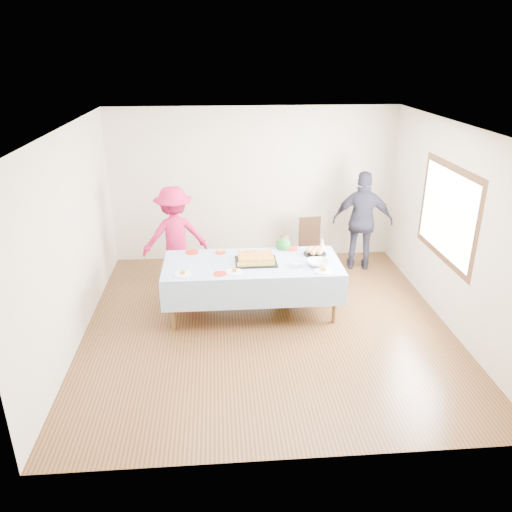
{
  "coord_description": "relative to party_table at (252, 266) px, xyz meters",
  "views": [
    {
      "loc": [
        -0.64,
        -6.06,
        3.58
      ],
      "look_at": [
        -0.13,
        0.3,
        0.92
      ],
      "focal_mm": 35.0,
      "sensor_mm": 36.0,
      "label": 1
    }
  ],
  "objects": [
    {
      "name": "plate_red_far_a",
      "position": [
        -0.86,
        0.44,
        0.06
      ],
      "size": [
        0.2,
        0.2,
        0.01
      ],
      "primitive_type": "cylinder",
      "color": "red",
      "rests_on": "party_table"
    },
    {
      "name": "party_hat",
      "position": [
        1.09,
        0.46,
        0.14
      ],
      "size": [
        0.1,
        0.1,
        0.17
      ],
      "primitive_type": "cone",
      "color": "white",
      "rests_on": "party_table"
    },
    {
      "name": "punch_bowl",
      "position": [
        0.91,
        -0.17,
        0.09
      ],
      "size": [
        0.3,
        0.3,
        0.07
      ],
      "primitive_type": "imported",
      "color": "silver",
      "rests_on": "party_table"
    },
    {
      "name": "plate_red_near",
      "position": [
        -0.46,
        -0.35,
        0.06
      ],
      "size": [
        0.17,
        0.17,
        0.01
      ],
      "primitive_type": "cylinder",
      "color": "red",
      "rests_on": "party_table"
    },
    {
      "name": "party_table",
      "position": [
        0.0,
        0.0,
        0.0
      ],
      "size": [
        2.5,
        1.1,
        0.78
      ],
      "color": "brown",
      "rests_on": "ground"
    },
    {
      "name": "rolls_tray",
      "position": [
        0.94,
        0.22,
        0.1
      ],
      "size": [
        0.33,
        0.33,
        0.1
      ],
      "color": "black",
      "rests_on": "party_table"
    },
    {
      "name": "ground",
      "position": [
        0.18,
        -0.39,
        -0.72
      ],
      "size": [
        5.0,
        5.0,
        0.0
      ],
      "primitive_type": "plane",
      "color": "#472814",
      "rests_on": "ground"
    },
    {
      "name": "dining_chair",
      "position": [
        1.14,
        1.54,
        -0.23
      ],
      "size": [
        0.43,
        0.43,
        0.89
      ],
      "rotation": [
        0.0,
        0.0,
        0.12
      ],
      "color": "black",
      "rests_on": "ground"
    },
    {
      "name": "plate_red_far_d",
      "position": [
        0.63,
        0.45,
        0.06
      ],
      "size": [
        0.19,
        0.19,
        0.01
      ],
      "primitive_type": "cylinder",
      "color": "red",
      "rests_on": "party_table"
    },
    {
      "name": "adult_left",
      "position": [
        -1.16,
        1.08,
        0.08
      ],
      "size": [
        1.15,
        0.82,
        1.62
      ],
      "primitive_type": "imported",
      "rotation": [
        0.0,
        0.0,
        3.37
      ],
      "color": "#B51646",
      "rests_on": "ground"
    },
    {
      "name": "room_walls",
      "position": [
        0.23,
        -0.39,
        1.05
      ],
      "size": [
        5.04,
        5.04,
        2.72
      ],
      "color": "beige",
      "rests_on": "ground"
    },
    {
      "name": "adult_right",
      "position": [
        1.99,
        1.43,
        0.13
      ],
      "size": [
        1.08,
        0.64,
        1.72
      ],
      "primitive_type": "imported",
      "rotation": [
        0.0,
        0.0,
        2.91
      ],
      "color": "#2A2837",
      "rests_on": "ground"
    },
    {
      "name": "birthday_cake",
      "position": [
        0.05,
        0.01,
        0.1
      ],
      "size": [
        0.58,
        0.45,
        0.1
      ],
      "color": "black",
      "rests_on": "party_table"
    },
    {
      "name": "fork_pile",
      "position": [
        0.6,
        -0.19,
        0.09
      ],
      "size": [
        0.24,
        0.18,
        0.07
      ],
      "primitive_type": null,
      "color": "white",
      "rests_on": "party_table"
    },
    {
      "name": "toddler_left",
      "position": [
        -0.84,
        0.51,
        -0.34
      ],
      "size": [
        0.3,
        0.21,
        0.77
      ],
      "primitive_type": "imported",
      "rotation": [
        0.0,
        0.0,
        3.04
      ],
      "color": "#C1184F",
      "rests_on": "ground"
    },
    {
      "name": "toddler_right",
      "position": [
        0.59,
        1.08,
        -0.33
      ],
      "size": [
        0.4,
        0.32,
        0.78
      ],
      "primitive_type": "imported",
      "rotation": [
        0.0,
        0.0,
        3.08
      ],
      "color": "tan",
      "rests_on": "ground"
    },
    {
      "name": "plate_red_far_b",
      "position": [
        -0.44,
        0.4,
        0.06
      ],
      "size": [
        0.16,
        0.16,
        0.01
      ],
      "primitive_type": "cylinder",
      "color": "red",
      "rests_on": "party_table"
    },
    {
      "name": "plate_red_far_c",
      "position": [
        0.03,
        0.34,
        0.06
      ],
      "size": [
        0.17,
        0.17,
        0.01
      ],
      "primitive_type": "cylinder",
      "color": "red",
      "rests_on": "party_table"
    },
    {
      "name": "plate_white_right",
      "position": [
        0.94,
        -0.38,
        0.06
      ],
      "size": [
        0.24,
        0.24,
        0.01
      ],
      "primitive_type": "cylinder",
      "color": "white",
      "rests_on": "party_table"
    },
    {
      "name": "plate_white_mid",
      "position": [
        -0.27,
        -0.32,
        0.06
      ],
      "size": [
        0.23,
        0.23,
        0.01
      ],
      "primitive_type": "cylinder",
      "color": "white",
      "rests_on": "party_table"
    },
    {
      "name": "toddler_mid",
      "position": [
        0.51,
        0.51,
        -0.26
      ],
      "size": [
        0.49,
        0.36,
        0.93
      ],
      "primitive_type": "imported",
      "rotation": [
        0.0,
        0.0,
        3.28
      ],
      "color": "#246E26",
      "rests_on": "ground"
    },
    {
      "name": "plate_white_left",
      "position": [
        -0.95,
        -0.34,
        0.06
      ],
      "size": [
        0.23,
        0.23,
        0.01
      ],
      "primitive_type": "cylinder",
      "color": "white",
      "rests_on": "party_table"
    }
  ]
}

